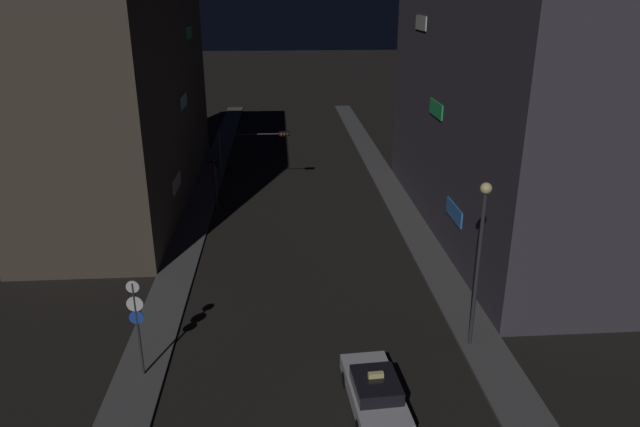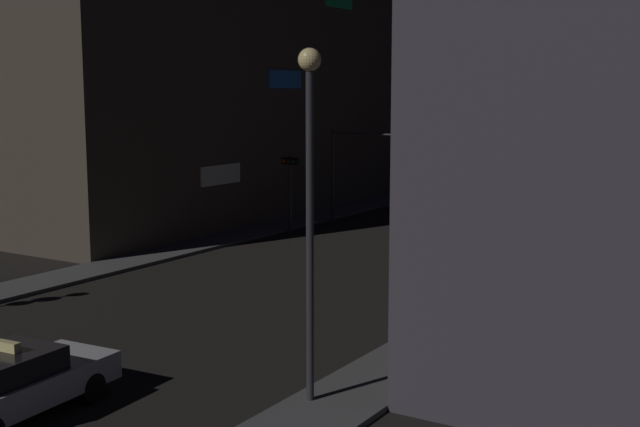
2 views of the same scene
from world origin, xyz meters
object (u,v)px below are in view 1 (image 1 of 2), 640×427
at_px(taxi, 375,392).
at_px(traffic_light_left_kerb, 215,174).
at_px(traffic_light_overhead, 249,147).
at_px(sign_pole_left, 137,319).
at_px(street_lamp_near_block, 480,242).

xyz_separation_m(taxi, traffic_light_left_kerb, (-7.80, 21.71, 1.87)).
xyz_separation_m(traffic_light_overhead, traffic_light_left_kerb, (-2.23, -3.87, -0.93)).
relative_size(traffic_light_left_kerb, sign_pole_left, 0.87).
height_order(traffic_light_overhead, street_lamp_near_block, street_lamp_near_block).
relative_size(taxi, traffic_light_overhead, 0.84).
relative_size(traffic_light_overhead, sign_pole_left, 1.30).
relative_size(traffic_light_overhead, traffic_light_left_kerb, 1.50).
bearing_deg(taxi, street_lamp_near_block, 38.17).
height_order(traffic_light_left_kerb, sign_pole_left, sign_pole_left).
bearing_deg(traffic_light_left_kerb, sign_pole_left, -93.25).
height_order(taxi, sign_pole_left, sign_pole_left).
bearing_deg(street_lamp_near_block, traffic_light_left_kerb, 125.01).
xyz_separation_m(traffic_light_left_kerb, street_lamp_near_block, (12.58, -17.96, 2.33)).
distance_m(taxi, traffic_light_overhead, 26.34).
xyz_separation_m(traffic_light_left_kerb, sign_pole_left, (-1.09, -19.17, 0.04)).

